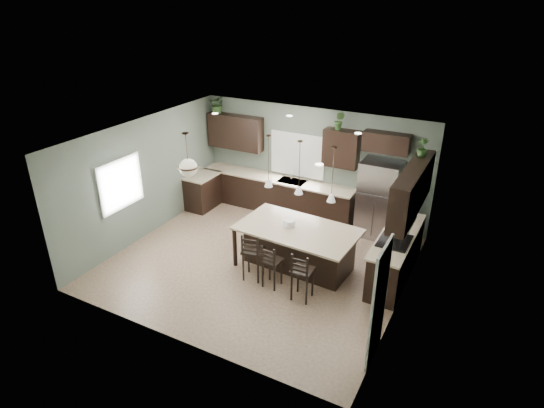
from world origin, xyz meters
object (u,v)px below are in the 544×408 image
at_px(serving_dish, 289,223).
at_px(kitchen_island, 297,248).
at_px(refrigerator, 379,199).
at_px(bar_stool_center, 272,265).
at_px(bar_stool_right, 303,275).
at_px(bar_stool_left, 253,255).
at_px(plant_back_left, 218,104).

bearing_deg(serving_dish, kitchen_island, -3.48).
relative_size(kitchen_island, serving_dish, 10.19).
bearing_deg(refrigerator, bar_stool_center, -111.68).
bearing_deg(bar_stool_center, bar_stool_right, -5.06).
bearing_deg(bar_stool_left, refrigerator, 50.20).
bearing_deg(bar_stool_right, plant_back_left, 139.12).
relative_size(refrigerator, kitchen_island, 0.76).
relative_size(bar_stool_center, plant_back_left, 1.99).
bearing_deg(bar_stool_center, refrigerator, 71.26).
relative_size(refrigerator, plant_back_left, 3.87).
xyz_separation_m(kitchen_island, serving_dish, (-0.20, 0.01, 0.53)).
xyz_separation_m(bar_stool_left, bar_stool_right, (1.16, -0.16, -0.02)).
bearing_deg(bar_stool_left, bar_stool_center, -17.93).
distance_m(serving_dish, bar_stool_center, 1.00).
distance_m(bar_stool_left, bar_stool_right, 1.17).
height_order(kitchen_island, bar_stool_left, bar_stool_left).
height_order(bar_stool_center, plant_back_left, plant_back_left).
height_order(serving_dish, bar_stool_right, serving_dish).
bearing_deg(kitchen_island, bar_stool_center, -96.43).
distance_m(serving_dish, plant_back_left, 4.32).
height_order(refrigerator, bar_stool_right, refrigerator).
distance_m(bar_stool_right, plant_back_left, 5.59).
height_order(bar_stool_left, bar_stool_right, bar_stool_left).
bearing_deg(bar_stool_center, serving_dish, 96.43).
relative_size(kitchen_island, plant_back_left, 5.12).
relative_size(bar_stool_right, plant_back_left, 2.16).
bearing_deg(serving_dish, bar_stool_center, -86.52).
relative_size(refrigerator, bar_stool_center, 1.94).
bearing_deg(kitchen_island, plant_back_left, 149.39).
bearing_deg(kitchen_island, bar_stool_left, -124.42).
bearing_deg(bar_stool_left, serving_dish, 52.20).
relative_size(kitchen_island, bar_stool_center, 2.57).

